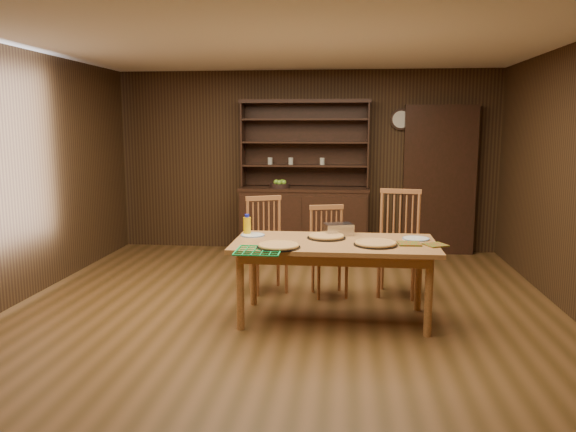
# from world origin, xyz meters

# --- Properties ---
(floor) EXTENTS (6.00, 6.00, 0.00)m
(floor) POSITION_xyz_m (0.00, 0.00, 0.00)
(floor) COLOR brown
(floor) RESTS_ON ground
(room_shell) EXTENTS (6.00, 6.00, 6.00)m
(room_shell) POSITION_xyz_m (0.00, 0.00, 1.58)
(room_shell) COLOR white
(room_shell) RESTS_ON floor
(china_hutch) EXTENTS (1.84, 0.52, 2.17)m
(china_hutch) POSITION_xyz_m (-0.00, 2.75, 0.60)
(china_hutch) COLOR black
(china_hutch) RESTS_ON floor
(doorway) EXTENTS (1.00, 0.18, 2.10)m
(doorway) POSITION_xyz_m (1.90, 2.90, 1.05)
(doorway) COLOR black
(doorway) RESTS_ON floor
(wall_clock) EXTENTS (0.30, 0.05, 0.30)m
(wall_clock) POSITION_xyz_m (1.35, 2.96, 1.90)
(wall_clock) COLOR black
(wall_clock) RESTS_ON room_shell
(dining_table) EXTENTS (1.87, 0.93, 0.75)m
(dining_table) POSITION_xyz_m (0.50, -0.09, 0.67)
(dining_table) COLOR #C77845
(dining_table) RESTS_ON floor
(chair_left) EXTENTS (0.56, 0.55, 1.04)m
(chair_left) POSITION_xyz_m (-0.28, 0.83, 0.55)
(chair_left) COLOR #A25E37
(chair_left) RESTS_ON floor
(chair_center) EXTENTS (0.48, 0.47, 0.96)m
(chair_center) POSITION_xyz_m (0.41, 0.74, 0.51)
(chair_center) COLOR #A25E37
(chair_center) RESTS_ON floor
(chair_right) EXTENTS (0.53, 0.51, 1.13)m
(chair_right) POSITION_xyz_m (1.17, 0.86, 0.60)
(chair_right) COLOR #A25E37
(chair_right) RESTS_ON floor
(pizza_left) EXTENTS (0.38, 0.38, 0.04)m
(pizza_left) POSITION_xyz_m (0.02, -0.41, 0.77)
(pizza_left) COLOR black
(pizza_left) RESTS_ON dining_table
(pizza_right) EXTENTS (0.39, 0.39, 0.04)m
(pizza_right) POSITION_xyz_m (0.87, -0.22, 0.77)
(pizza_right) COLOR black
(pizza_right) RESTS_ON dining_table
(pizza_center) EXTENTS (0.37, 0.37, 0.04)m
(pizza_center) POSITION_xyz_m (0.42, 0.06, 0.77)
(pizza_center) COLOR black
(pizza_center) RESTS_ON dining_table
(cooling_rack) EXTENTS (0.38, 0.38, 0.02)m
(cooling_rack) POSITION_xyz_m (-0.14, -0.57, 0.76)
(cooling_rack) COLOR #0EB64D
(cooling_rack) RESTS_ON dining_table
(plate_left) EXTENTS (0.23, 0.23, 0.02)m
(plate_left) POSITION_xyz_m (-0.30, 0.09, 0.76)
(plate_left) COLOR white
(plate_left) RESTS_ON dining_table
(plate_right) EXTENTS (0.25, 0.25, 0.02)m
(plate_right) POSITION_xyz_m (1.26, 0.08, 0.76)
(plate_right) COLOR white
(plate_right) RESTS_ON dining_table
(foil_dish) EXTENTS (0.32, 0.27, 0.11)m
(foil_dish) POSITION_xyz_m (0.53, 0.26, 0.80)
(foil_dish) COLOR white
(foil_dish) RESTS_ON dining_table
(juice_bottle) EXTENTS (0.07, 0.07, 0.20)m
(juice_bottle) POSITION_xyz_m (-0.36, 0.15, 0.84)
(juice_bottle) COLOR #EFB20C
(juice_bottle) RESTS_ON dining_table
(pot_holder_a) EXTENTS (0.24, 0.24, 0.01)m
(pot_holder_a) POSITION_xyz_m (1.40, -0.18, 0.76)
(pot_holder_a) COLOR #A61F13
(pot_holder_a) RESTS_ON dining_table
(pot_holder_b) EXTENTS (0.21, 0.21, 0.02)m
(pot_holder_b) POSITION_xyz_m (1.17, -0.15, 0.76)
(pot_holder_b) COLOR #A61F13
(pot_holder_b) RESTS_ON dining_table
(fruit_bowl) EXTENTS (0.29, 0.29, 0.12)m
(fruit_bowl) POSITION_xyz_m (-0.34, 2.69, 0.98)
(fruit_bowl) COLOR black
(fruit_bowl) RESTS_ON china_hutch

